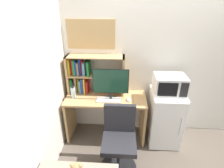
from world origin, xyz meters
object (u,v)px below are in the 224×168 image
object	(u,v)px
microwave	(170,84)
wall_corkboard	(91,34)
keyboard	(109,100)
mini_fridge	(164,117)
monitor	(111,83)
water_bottle	(73,92)
computer_mouse	(129,100)
desk_chair	(119,143)
hutch_bookshelf	(86,74)

from	to	relation	value
microwave	wall_corkboard	distance (m)	1.38
wall_corkboard	keyboard	bearing A→B (deg)	-51.56
mini_fridge	monitor	bearing A→B (deg)	-178.61
water_bottle	wall_corkboard	distance (m)	0.93
computer_mouse	mini_fridge	distance (m)	0.67
water_bottle	desk_chair	xyz separation A→B (m)	(0.74, -0.58, -0.44)
water_bottle	microwave	distance (m)	1.46
hutch_bookshelf	computer_mouse	xyz separation A→B (m)	(0.69, -0.24, -0.31)
water_bottle	keyboard	bearing A→B (deg)	-6.49
computer_mouse	wall_corkboard	xyz separation A→B (m)	(-0.59, 0.34, 0.91)
computer_mouse	mini_fridge	xyz separation A→B (m)	(0.59, 0.03, -0.33)
keyboard	microwave	world-z (taller)	microwave
mini_fridge	hutch_bookshelf	bearing A→B (deg)	170.81
water_bottle	microwave	world-z (taller)	microwave
monitor	desk_chair	world-z (taller)	monitor
microwave	desk_chair	world-z (taller)	microwave
monitor	desk_chair	xyz separation A→B (m)	(0.15, -0.56, -0.63)
monitor	hutch_bookshelf	bearing A→B (deg)	150.98
desk_chair	hutch_bookshelf	bearing A→B (deg)	125.50
keyboard	mini_fridge	size ratio (longest dim) A/B	0.41
microwave	wall_corkboard	xyz separation A→B (m)	(-1.18, 0.30, 0.65)
wall_corkboard	mini_fridge	bearing A→B (deg)	-14.60
water_bottle	mini_fridge	xyz separation A→B (m)	(1.45, -0.01, -0.40)
water_bottle	mini_fridge	size ratio (longest dim) A/B	0.21
wall_corkboard	computer_mouse	bearing A→B (deg)	-29.91
keyboard	computer_mouse	world-z (taller)	computer_mouse
mini_fridge	wall_corkboard	distance (m)	1.74
monitor	water_bottle	bearing A→B (deg)	177.30
keyboard	computer_mouse	bearing A→B (deg)	4.36
keyboard	water_bottle	bearing A→B (deg)	173.51
monitor	keyboard	bearing A→B (deg)	-126.86
monitor	keyboard	xyz separation A→B (m)	(-0.03, -0.04, -0.27)
water_bottle	computer_mouse	bearing A→B (deg)	-2.69
computer_mouse	water_bottle	distance (m)	0.87
monitor	wall_corkboard	distance (m)	0.79
computer_mouse	wall_corkboard	distance (m)	1.14
computer_mouse	desk_chair	distance (m)	0.67
keyboard	desk_chair	world-z (taller)	desk_chair
hutch_bookshelf	mini_fridge	bearing A→B (deg)	-9.19
computer_mouse	microwave	bearing A→B (deg)	3.60
mini_fridge	desk_chair	xyz separation A→B (m)	(-0.71, -0.58, -0.03)
monitor	desk_chair	distance (m)	0.85
monitor	computer_mouse	world-z (taller)	monitor
hutch_bookshelf	mini_fridge	size ratio (longest dim) A/B	1.00
mini_fridge	microwave	size ratio (longest dim) A/B	2.02
monitor	microwave	world-z (taller)	monitor
desk_chair	wall_corkboard	size ratio (longest dim) A/B	1.29
hutch_bookshelf	keyboard	distance (m)	0.56
water_bottle	desk_chair	distance (m)	1.04
computer_mouse	wall_corkboard	bearing A→B (deg)	150.09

